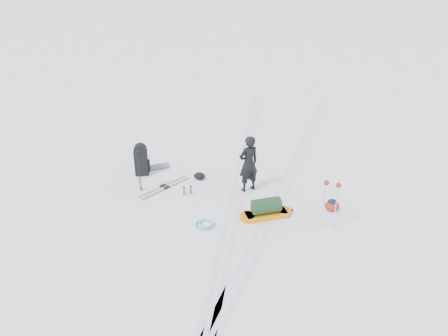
{
  "coord_description": "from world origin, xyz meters",
  "views": [
    {
      "loc": [
        1.77,
        -10.18,
        6.03
      ],
      "look_at": [
        -0.29,
        -0.25,
        0.95
      ],
      "focal_mm": 35.0,
      "sensor_mm": 36.0,
      "label": 1
    }
  ],
  "objects_px": {
    "expedition_rucksack": "(143,160)",
    "ski_poles_black": "(138,158)",
    "skier": "(248,164)",
    "pulk_sled": "(266,210)"
  },
  "relations": [
    {
      "from": "expedition_rucksack",
      "to": "ski_poles_black",
      "type": "height_order",
      "value": "ski_poles_black"
    },
    {
      "from": "pulk_sled",
      "to": "expedition_rucksack",
      "type": "bearing_deg",
      "value": 129.98
    },
    {
      "from": "skier",
      "to": "expedition_rucksack",
      "type": "height_order",
      "value": "skier"
    },
    {
      "from": "pulk_sled",
      "to": "expedition_rucksack",
      "type": "xyz_separation_m",
      "value": [
        -3.86,
        1.62,
        0.25
      ]
    },
    {
      "from": "expedition_rucksack",
      "to": "skier",
      "type": "bearing_deg",
      "value": -23.15
    },
    {
      "from": "pulk_sled",
      "to": "ski_poles_black",
      "type": "bearing_deg",
      "value": 143.07
    },
    {
      "from": "skier",
      "to": "pulk_sled",
      "type": "xyz_separation_m",
      "value": [
        0.66,
        -1.27,
        -0.61
      ]
    },
    {
      "from": "ski_poles_black",
      "to": "expedition_rucksack",
      "type": "bearing_deg",
      "value": 89.54
    },
    {
      "from": "pulk_sled",
      "to": "ski_poles_black",
      "type": "xyz_separation_m",
      "value": [
        -3.57,
        0.61,
        0.82
      ]
    },
    {
      "from": "expedition_rucksack",
      "to": "ski_poles_black",
      "type": "bearing_deg",
      "value": -91.02
    }
  ]
}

